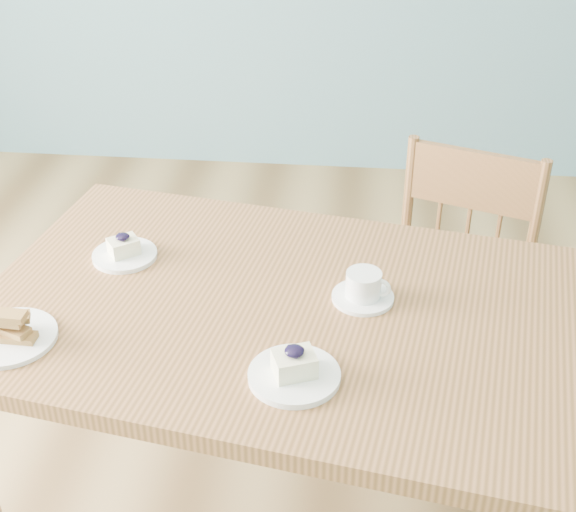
{
  "coord_description": "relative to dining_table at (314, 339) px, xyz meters",
  "views": [
    {
      "loc": [
        0.24,
        -1.15,
        1.76
      ],
      "look_at": [
        0.1,
        0.27,
        0.87
      ],
      "focal_mm": 50.0,
      "sensor_mm": 36.0,
      "label": 1
    }
  ],
  "objects": [
    {
      "name": "room",
      "position": [
        -0.16,
        -0.22,
        0.66
      ],
      "size": [
        5.01,
        5.01,
        2.71
      ],
      "color": "#A27F4C",
      "rests_on": "ground"
    },
    {
      "name": "dining_table",
      "position": [
        0.0,
        0.0,
        0.0
      ],
      "size": [
        1.55,
        1.05,
        0.77
      ],
      "rotation": [
        0.0,
        0.0,
        -0.17
      ],
      "color": "#A1673D",
      "rests_on": "ground"
    },
    {
      "name": "dining_chair",
      "position": [
        0.35,
        0.51,
        -0.25
      ],
      "size": [
        0.5,
        0.49,
        0.87
      ],
      "rotation": [
        0.0,
        0.0,
        -0.34
      ],
      "color": "#A1673D",
      "rests_on": "ground"
    },
    {
      "name": "cheesecake_plate_near",
      "position": [
        -0.02,
        -0.22,
        0.1
      ],
      "size": [
        0.18,
        0.18,
        0.07
      ],
      "rotation": [
        0.0,
        0.0,
        0.38
      ],
      "color": "white",
      "rests_on": "dining_table"
    },
    {
      "name": "cheesecake_plate_far",
      "position": [
        -0.45,
        0.17,
        0.09
      ],
      "size": [
        0.15,
        0.15,
        0.06
      ],
      "rotation": [
        0.0,
        0.0,
        0.63
      ],
      "color": "white",
      "rests_on": "dining_table"
    },
    {
      "name": "coffee_cup",
      "position": [
        0.1,
        0.05,
        0.1
      ],
      "size": [
        0.13,
        0.13,
        0.07
      ],
      "rotation": [
        0.0,
        0.0,
        -0.26
      ],
      "color": "white",
      "rests_on": "dining_table"
    },
    {
      "name": "biscotti_plate",
      "position": [
        -0.6,
        -0.16,
        0.1
      ],
      "size": [
        0.19,
        0.19,
        0.08
      ],
      "rotation": [
        0.0,
        0.0,
        0.04
      ],
      "color": "white",
      "rests_on": "dining_table"
    }
  ]
}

